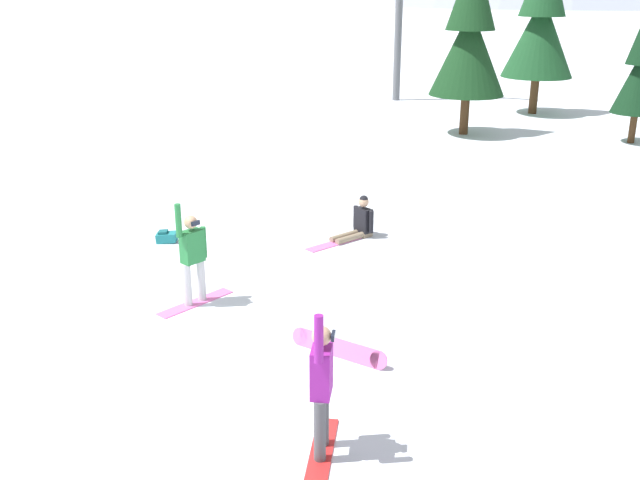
{
  "coord_description": "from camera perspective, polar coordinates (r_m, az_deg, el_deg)",
  "views": [
    {
      "loc": [
        6.0,
        -8.13,
        5.6
      ],
      "look_at": [
        0.56,
        3.52,
        1.0
      ],
      "focal_mm": 40.83,
      "sensor_mm": 36.0,
      "label": 1
    }
  ],
  "objects": [
    {
      "name": "loose_snowboard_near_left",
      "position": [
        11.59,
        1.46,
        -8.41
      ],
      "size": [
        1.74,
        0.35,
        0.29
      ],
      "color": "pink",
      "rests_on": "ground_plane"
    },
    {
      "name": "snowboarder_background",
      "position": [
        16.73,
        2.98,
        1.31
      ],
      "size": [
        1.1,
        1.74,
        0.97
      ],
      "color": "gray",
      "rests_on": "ground_plane"
    },
    {
      "name": "pine_tree_broad",
      "position": [
        28.43,
        11.66,
        15.49
      ],
      "size": [
        2.82,
        2.82,
        6.8
      ],
      "color": "#472D19",
      "rests_on": "ground_plane"
    },
    {
      "name": "snowboarder_foreground",
      "position": [
        8.99,
        0.12,
        -11.36
      ],
      "size": [
        0.71,
        1.48,
        2.03
      ],
      "color": "red",
      "rests_on": "ground_plane"
    },
    {
      "name": "snowboarder_midground",
      "position": [
        13.26,
        -9.94,
        -1.29
      ],
      "size": [
        0.73,
        1.58,
        1.97
      ],
      "color": "pink",
      "rests_on": "ground_plane"
    },
    {
      "name": "backpack_teal",
      "position": [
        16.83,
        -11.95,
        0.25
      ],
      "size": [
        0.55,
        0.48,
        0.28
      ],
      "color": "#1E7A7F",
      "rests_on": "ground_plane"
    },
    {
      "name": "ground_plane",
      "position": [
        11.56,
        -10.1,
        -9.65
      ],
      "size": [
        800.0,
        800.0,
        0.0
      ],
      "primitive_type": "plane",
      "color": "silver"
    },
    {
      "name": "pine_tree_young",
      "position": [
        33.82,
        16.95,
        16.13
      ],
      "size": [
        3.06,
        3.06,
        7.29
      ],
      "color": "#472D19",
      "rests_on": "ground_plane"
    }
  ]
}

